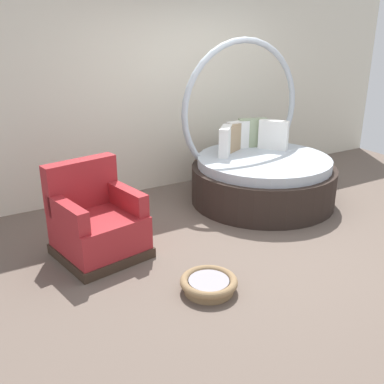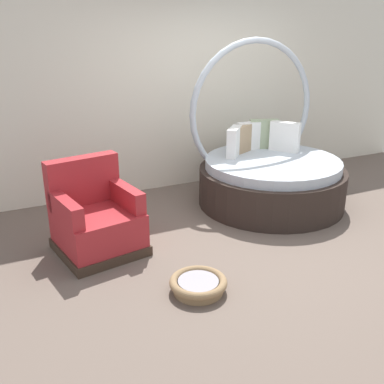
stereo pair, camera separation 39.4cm
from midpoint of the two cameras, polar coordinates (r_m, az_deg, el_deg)
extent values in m
cube|color=#66564C|center=(5.02, 6.44, -5.53)|extent=(8.00, 8.00, 0.02)
cube|color=silver|center=(6.30, -4.36, 13.16)|extent=(8.00, 0.12, 2.76)
cylinder|color=#2D231E|center=(5.87, 7.19, 1.05)|extent=(1.87, 1.87, 0.49)
cylinder|color=#B2BCC6|center=(5.77, 7.32, 3.88)|extent=(1.72, 1.72, 0.12)
torus|color=#B2BCC6|center=(6.04, 4.58, 10.52)|extent=(1.86, 0.08, 1.86)
cube|color=white|center=(6.12, 8.64, 7.28)|extent=(0.33, 0.39, 0.39)
cube|color=#93A37F|center=(6.22, 6.01, 7.62)|extent=(0.41, 0.25, 0.39)
cube|color=white|center=(6.12, 4.23, 7.35)|extent=(0.38, 0.13, 0.37)
cube|color=tan|center=(5.94, 3.10, 6.90)|extent=(0.38, 0.26, 0.36)
cube|color=white|center=(5.77, 2.38, 6.57)|extent=(0.34, 0.36, 0.37)
cube|color=#38281E|center=(4.67, -14.05, -7.38)|extent=(0.93, 0.93, 0.10)
cube|color=#A32328|center=(4.57, -14.28, -4.94)|extent=(0.88, 0.88, 0.34)
cube|color=#A32328|center=(4.68, -16.46, 1.01)|extent=(0.78, 0.29, 0.50)
cube|color=#A32328|center=(4.35, -18.35, -2.71)|extent=(0.24, 0.69, 0.22)
cube|color=#A32328|center=(4.60, -11.05, -0.73)|extent=(0.24, 0.69, 0.22)
cylinder|color=#8E704C|center=(3.98, -0.73, -12.33)|extent=(0.44, 0.44, 0.06)
torus|color=#8E704C|center=(3.94, -0.73, -11.54)|extent=(0.51, 0.51, 0.07)
cylinder|color=gray|center=(3.95, -0.73, -11.67)|extent=(0.36, 0.36, 0.05)
camera|label=1|loc=(0.20, -92.42, -0.91)|focal=41.37mm
camera|label=2|loc=(0.20, 87.58, 0.91)|focal=41.37mm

